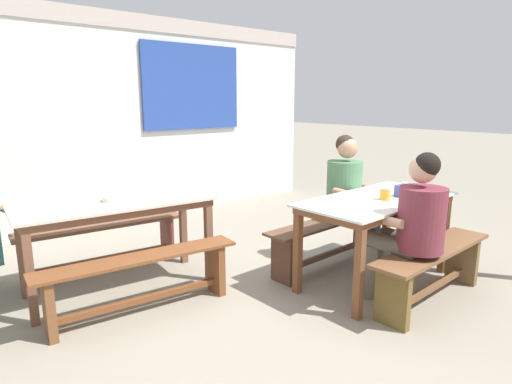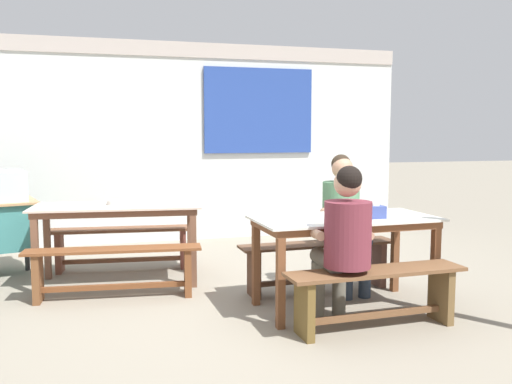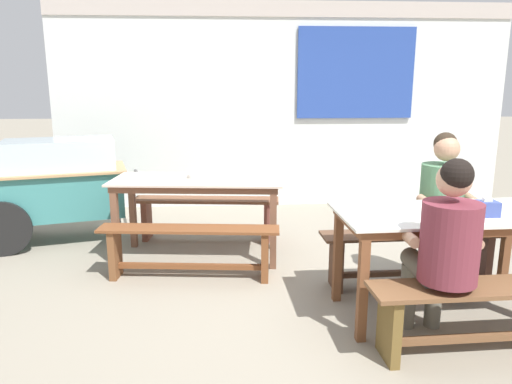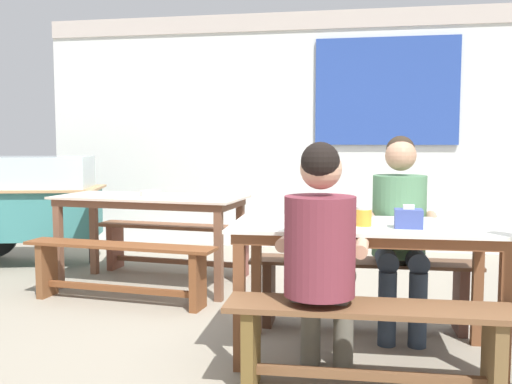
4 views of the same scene
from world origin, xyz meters
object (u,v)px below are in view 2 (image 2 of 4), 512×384
(bench_far_front, at_px, (114,266))
(bench_near_front, at_px, (376,290))
(dining_table_near, at_px, (345,227))
(soup_bowl, at_px, (115,202))
(person_near_front, at_px, (344,237))
(bench_far_back, at_px, (122,241))
(dining_table_far, at_px, (117,214))
(bench_near_back, at_px, (318,260))
(condiment_jar, at_px, (347,212))
(tissue_box, at_px, (375,212))
(person_right_near_table, at_px, (344,214))

(bench_far_front, height_order, bench_near_front, same)
(dining_table_near, bearing_deg, soup_bowl, 142.93)
(dining_table_near, bearing_deg, person_near_front, -115.56)
(bench_far_back, bearing_deg, dining_table_far, -95.97)
(dining_table_near, bearing_deg, bench_near_front, -88.14)
(bench_near_back, relative_size, condiment_jar, 14.00)
(condiment_jar, bearing_deg, bench_near_front, -85.29)
(tissue_box, distance_m, condiment_jar, 0.24)
(bench_far_back, relative_size, person_near_front, 1.26)
(person_right_near_table, xyz_separation_m, person_near_front, (-0.43, -0.94, -0.02))
(dining_table_near, height_order, bench_near_back, dining_table_near)
(bench_far_front, height_order, person_right_near_table, person_right_near_table)
(bench_far_front, bearing_deg, dining_table_far, 84.03)
(dining_table_far, height_order, soup_bowl, soup_bowl)
(bench_far_front, relative_size, person_near_front, 1.25)
(person_near_front, bearing_deg, bench_far_back, 123.39)
(condiment_jar, bearing_deg, bench_far_back, 131.80)
(tissue_box, bearing_deg, bench_far_back, 135.00)
(tissue_box, distance_m, soup_bowl, 2.51)
(person_right_near_table, distance_m, condiment_jar, 0.61)
(soup_bowl, bearing_deg, person_near_front, -49.03)
(bench_far_front, relative_size, condiment_jar, 14.50)
(dining_table_near, distance_m, bench_far_back, 2.56)
(dining_table_near, relative_size, bench_near_front, 1.10)
(dining_table_far, height_order, bench_near_back, dining_table_far)
(bench_near_front, height_order, person_near_front, person_near_front)
(bench_far_front, distance_m, tissue_box, 2.32)
(dining_table_far, height_order, dining_table_near, same)
(bench_near_back, height_order, person_near_front, person_near_front)
(bench_far_front, relative_size, tissue_box, 10.61)
(bench_near_front, bearing_deg, tissue_box, 63.87)
(bench_far_front, relative_size, person_right_near_table, 1.22)
(soup_bowl, bearing_deg, tissue_box, -36.18)
(dining_table_far, bearing_deg, person_near_front, -48.51)
(bench_far_front, distance_m, person_right_near_table, 2.13)
(condiment_jar, bearing_deg, person_right_near_table, 67.57)
(condiment_jar, distance_m, soup_bowl, 2.30)
(tissue_box, bearing_deg, dining_table_far, 144.55)
(dining_table_near, height_order, bench_far_front, dining_table_near)
(bench_far_back, xyz_separation_m, soup_bowl, (-0.07, -0.48, 0.48))
(bench_far_back, relative_size, bench_near_front, 1.11)
(bench_near_back, relative_size, soup_bowl, 9.11)
(dining_table_far, relative_size, bench_near_front, 1.18)
(dining_table_far, relative_size, person_near_front, 1.33)
(dining_table_near, height_order, bench_far_back, dining_table_near)
(dining_table_far, bearing_deg, tissue_box, -35.45)
(dining_table_far, xyz_separation_m, bench_far_back, (0.05, 0.52, -0.38))
(bench_far_back, distance_m, tissue_box, 2.82)
(bench_near_back, relative_size, person_right_near_table, 1.18)
(bench_near_front, height_order, soup_bowl, soup_bowl)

